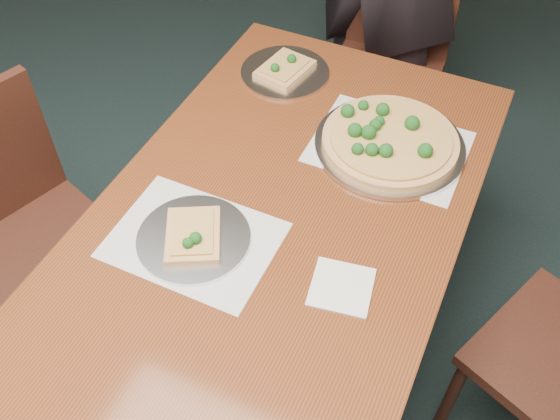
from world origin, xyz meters
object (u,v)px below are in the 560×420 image
at_px(dining_table, 280,233).
at_px(chair_left, 22,221).
at_px(slice_plate_far, 285,70).
at_px(pizza_pan, 389,140).
at_px(slice_plate_near, 193,237).
at_px(chair_far, 390,53).

height_order(dining_table, chair_left, chair_left).
height_order(dining_table, slice_plate_far, slice_plate_far).
distance_m(chair_left, pizza_pan, 1.12).
bearing_deg(slice_plate_near, chair_left, -179.64).
relative_size(pizza_pan, slice_plate_near, 1.50).
xyz_separation_m(dining_table, slice_plate_near, (-0.15, -0.18, 0.11)).
xyz_separation_m(chair_far, slice_plate_far, (-0.19, -0.58, 0.25)).
bearing_deg(pizza_pan, chair_far, 105.73).
bearing_deg(chair_far, pizza_pan, -77.03).
bearing_deg(slice_plate_far, pizza_pan, -24.71).
xyz_separation_m(dining_table, pizza_pan, (0.18, 0.34, 0.12)).
relative_size(dining_table, slice_plate_near, 5.36).
height_order(pizza_pan, slice_plate_near, pizza_pan).
bearing_deg(chair_left, dining_table, -58.25).
relative_size(chair_far, pizza_pan, 2.16).
bearing_deg(chair_left, slice_plate_far, -18.94).
bearing_deg(pizza_pan, dining_table, -117.01).
bearing_deg(pizza_pan, chair_left, -150.94).
distance_m(chair_left, slice_plate_far, 0.93).
distance_m(dining_table, pizza_pan, 0.40).
distance_m(dining_table, chair_far, 1.12).
height_order(slice_plate_near, slice_plate_far, slice_plate_near).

